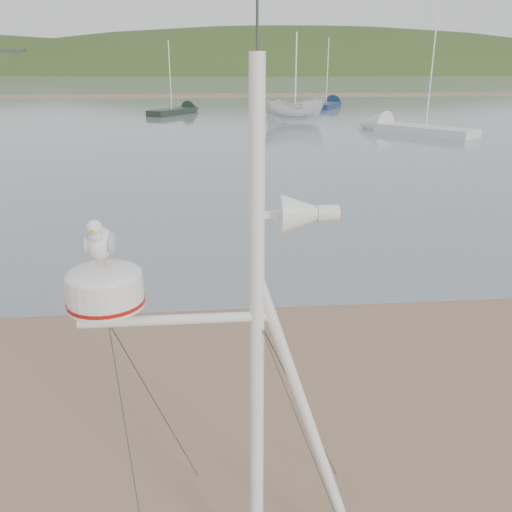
{
  "coord_description": "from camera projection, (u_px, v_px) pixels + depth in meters",
  "views": [
    {
      "loc": [
        1.81,
        -5.18,
        4.38
      ],
      "look_at": [
        2.37,
        1.0,
        2.14
      ],
      "focal_mm": 38.0,
      "sensor_mm": 36.0,
      "label": 1
    }
  ],
  "objects": [
    {
      "name": "ground",
      "position": [
        57.0,
        468.0,
        6.18
      ],
      "size": [
        560.0,
        560.0,
        0.0
      ],
      "primitive_type": "plane",
      "color": "#82624B",
      "rests_on": "ground"
    },
    {
      "name": "water",
      "position": [
        197.0,
        80.0,
        129.83
      ],
      "size": [
        560.0,
        256.0,
        0.04
      ],
      "primitive_type": "cube",
      "color": "slate",
      "rests_on": "ground"
    },
    {
      "name": "sandbar",
      "position": [
        192.0,
        95.0,
        71.73
      ],
      "size": [
        560.0,
        7.0,
        0.07
      ],
      "primitive_type": "cube",
      "color": "#82624B",
      "rests_on": "water"
    },
    {
      "name": "hill_ridge",
      "position": [
        245.0,
        120.0,
        234.58
      ],
      "size": [
        620.0,
        180.0,
        80.0
      ],
      "color": "#293C18",
      "rests_on": "ground"
    },
    {
      "name": "far_cottages",
      "position": [
        208.0,
        62.0,
        188.68
      ],
      "size": [
        294.4,
        6.3,
        8.0
      ],
      "color": "silver",
      "rests_on": "ground"
    },
    {
      "name": "mast_rig",
      "position": [
        250.0,
        456.0,
        4.47
      ],
      "size": [
        2.39,
        2.55,
        5.39
      ],
      "color": "white",
      "rests_on": "ground"
    },
    {
      "name": "boat_white",
      "position": [
        295.0,
        90.0,
        39.99
      ],
      "size": [
        1.86,
        1.81,
        4.68
      ],
      "primitive_type": "imported",
      "rotation": [
        0.0,
        0.0,
        1.6
      ],
      "color": "silver",
      "rests_on": "water"
    },
    {
      "name": "sailboat_dark_mid",
      "position": [
        184.0,
        110.0,
        47.47
      ],
      "size": [
        4.99,
        6.25,
        6.48
      ],
      "color": "black",
      "rests_on": "ground"
    },
    {
      "name": "sailboat_white_near",
      "position": [
        393.0,
        127.0,
        35.4
      ],
      "size": [
        6.72,
        7.76,
        8.19
      ],
      "color": "silver",
      "rests_on": "ground"
    },
    {
      "name": "sailboat_blue_far",
      "position": [
        331.0,
        104.0,
        54.37
      ],
      "size": [
        4.76,
        7.08,
        7.03
      ],
      "color": "#142747",
      "rests_on": "ground"
    }
  ]
}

